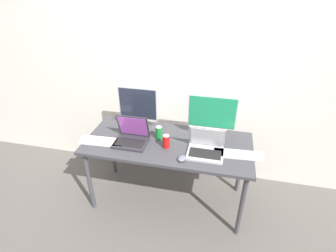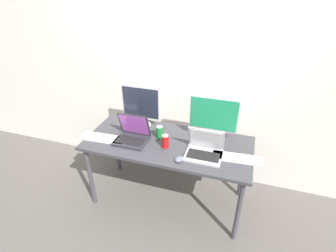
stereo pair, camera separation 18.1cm
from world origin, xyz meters
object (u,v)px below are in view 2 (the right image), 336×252
(soda_can_by_laptop, at_px, (165,141))
(monitor_center, at_px, (214,117))
(work_desk, at_px, (168,148))
(mouse_by_keyboard, at_px, (179,159))
(keyboard_aux, at_px, (237,158))
(laptop_silver, at_px, (132,134))
(keyboard_main, at_px, (104,138))
(soda_can_near_keyboard, at_px, (160,132))
(monitor_left, at_px, (141,105))
(laptop_secondary, at_px, (205,149))

(soda_can_by_laptop, bearing_deg, monitor_center, 36.78)
(work_desk, xyz_separation_m, monitor_center, (0.38, 0.21, 0.30))
(monitor_center, bearing_deg, mouse_by_keyboard, -114.70)
(keyboard_aux, bearing_deg, monitor_center, 130.73)
(keyboard_aux, bearing_deg, work_desk, 170.28)
(laptop_silver, height_order, keyboard_main, laptop_silver)
(soda_can_near_keyboard, relative_size, soda_can_by_laptop, 1.00)
(soda_can_by_laptop, bearing_deg, monitor_left, 139.85)
(laptop_silver, distance_m, laptop_secondary, 0.71)
(laptop_secondary, relative_size, soda_can_near_keyboard, 2.54)
(work_desk, height_order, monitor_left, monitor_left)
(keyboard_main, bearing_deg, soda_can_by_laptop, 2.37)
(mouse_by_keyboard, bearing_deg, keyboard_main, -167.42)
(work_desk, height_order, mouse_by_keyboard, mouse_by_keyboard)
(soda_can_near_keyboard, bearing_deg, monitor_center, 17.57)
(laptop_secondary, height_order, keyboard_aux, laptop_secondary)
(laptop_secondary, xyz_separation_m, keyboard_main, (-0.98, -0.05, -0.05))
(keyboard_aux, distance_m, soda_can_near_keyboard, 0.77)
(work_desk, height_order, soda_can_near_keyboard, soda_can_near_keyboard)
(laptop_silver, xyz_separation_m, keyboard_main, (-0.27, -0.08, -0.05))
(laptop_silver, distance_m, keyboard_aux, 1.00)
(keyboard_aux, xyz_separation_m, soda_can_by_laptop, (-0.65, -0.01, 0.05))
(monitor_left, distance_m, soda_can_near_keyboard, 0.35)
(laptop_silver, bearing_deg, soda_can_near_keyboard, 26.05)
(laptop_secondary, bearing_deg, mouse_by_keyboard, -140.28)
(mouse_by_keyboard, relative_size, soda_can_near_keyboard, 0.71)
(monitor_left, height_order, soda_can_near_keyboard, monitor_left)
(laptop_silver, xyz_separation_m, laptop_secondary, (0.71, -0.02, -0.00))
(work_desk, xyz_separation_m, mouse_by_keyboard, (0.18, -0.24, 0.08))
(monitor_left, distance_m, soda_can_by_laptop, 0.50)
(keyboard_main, bearing_deg, mouse_by_keyboard, -10.52)
(monitor_left, bearing_deg, laptop_silver, -86.07)
(laptop_secondary, distance_m, keyboard_main, 0.98)
(keyboard_main, bearing_deg, work_desk, 9.72)
(laptop_silver, relative_size, soda_can_near_keyboard, 2.44)
(laptop_secondary, bearing_deg, soda_can_near_keyboard, 163.55)
(monitor_center, distance_m, laptop_secondary, 0.34)
(mouse_by_keyboard, bearing_deg, soda_can_by_laptop, 157.73)
(keyboard_main, xyz_separation_m, soda_can_by_laptop, (0.61, 0.06, 0.05))
(monitor_center, bearing_deg, keyboard_aux, -45.38)
(laptop_silver, xyz_separation_m, soda_can_by_laptop, (0.34, -0.02, 0.00))
(laptop_silver, bearing_deg, mouse_by_keyboard, -19.07)
(monitor_left, relative_size, monitor_center, 0.95)
(monitor_left, relative_size, mouse_by_keyboard, 4.86)
(monitor_center, bearing_deg, monitor_left, 178.79)
(work_desk, relative_size, monitor_left, 3.63)
(monitor_center, xyz_separation_m, laptop_secondary, (-0.02, -0.29, -0.17))
(monitor_center, bearing_deg, laptop_silver, -159.54)
(monitor_center, distance_m, laptop_silver, 0.79)
(laptop_secondary, relative_size, soda_can_by_laptop, 2.54)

